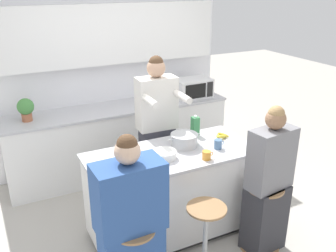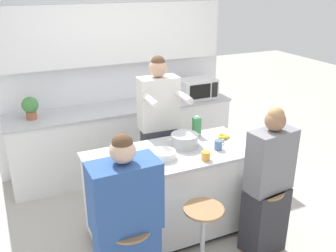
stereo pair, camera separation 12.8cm
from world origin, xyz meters
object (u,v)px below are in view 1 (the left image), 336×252
Objects in this scene: kitchen_island at (171,193)px; person_seated_near at (268,188)px; bar_stool_center at (205,239)px; person_wrapped_blanket at (131,227)px; microwave at (192,88)px; bar_stool_rightmost at (262,217)px; juice_carton at (195,126)px; coffee_cup_near at (207,155)px; potted_plant at (26,108)px; fruit_bowl at (165,155)px; cooking_pot at (184,140)px; person_cooking at (157,134)px; banana_bunch at (221,136)px; coffee_cup_far at (218,144)px.

kitchen_island is 1.12× the size of person_seated_near.
kitchen_island reaches higher than bar_stool_center.
microwave is at bearing 48.55° from person_wrapped_blanket.
bar_stool_center is at bearing -177.11° from bar_stool_rightmost.
juice_carton is at bearing 37.99° from person_wrapped_blanket.
coffee_cup_near is 2.24m from potted_plant.
microwave is at bearing 78.72° from bar_stool_rightmost.
fruit_bowl is 0.81× the size of potted_plant.
bar_stool_center is 0.98m from cooking_pot.
coffee_cup_near reaches higher than fruit_bowl.
potted_plant is at bearing 146.11° from person_cooking.
banana_bunch is (0.45, 0.00, -0.04)m from cooking_pot.
bar_stool_center is 1.00× the size of bar_stool_rightmost.
juice_carton is (-0.23, 0.91, 0.66)m from bar_stool_rightmost.
cooking_pot is 0.71× the size of microwave.
fruit_bowl is (0.56, 0.54, 0.26)m from person_wrapped_blanket.
banana_bunch reaches higher than kitchen_island.
kitchen_island is 0.94m from person_wrapped_blanket.
bar_stool_center is at bearing -93.35° from person_cooking.
potted_plant reaches higher than bar_stool_rightmost.
kitchen_island is 0.69m from coffee_cup_far.
person_wrapped_blanket is 12.84× the size of coffee_cup_near.
bar_stool_center and bar_stool_rightmost have the same top height.
coffee_cup_near is 0.60m from juice_carton.
person_seated_near is at bearing -74.02° from juice_carton.
cooking_pot is at bearing 124.57° from bar_stool_rightmost.
kitchen_island is 0.55m from cooking_pot.
potted_plant is at bearing 130.11° from bar_stool_rightmost.
person_cooking is at bearing 78.33° from kitchen_island.
banana_bunch is (0.74, 0.16, -0.01)m from fruit_bowl.
coffee_cup_far is at bearing -36.42° from cooking_pot.
person_cooking is at bearing 96.88° from coffee_cup_near.
bar_stool_rightmost is 2.51× the size of potted_plant.
potted_plant is at bearing 178.96° from microwave.
bar_stool_center is at bearing -62.41° from potted_plant.
coffee_cup_far is at bearing -45.84° from potted_plant.
potted_plant reaches higher than kitchen_island.
person_wrapped_blanket is 4.08× the size of cooking_pot.
fruit_bowl is (-0.23, -0.67, 0.09)m from person_cooking.
person_cooking reaches higher than coffee_cup_near.
coffee_cup_near is at bearing -138.82° from banana_bunch.
person_wrapped_blanket reaches higher than potted_plant.
person_seated_near reaches higher than kitchen_island.
fruit_bowl is at bearing 138.56° from person_seated_near.
person_wrapped_blanket is 1.14m from cooking_pot.
microwave is at bearing 72.00° from banana_bunch.
bar_stool_center is 3.85× the size of banana_bunch.
banana_bunch is (0.63, 0.73, 0.59)m from bar_stool_center.
bar_stool_rightmost is at bearing -35.01° from fruit_bowl.
coffee_cup_far is 0.41m from juice_carton.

